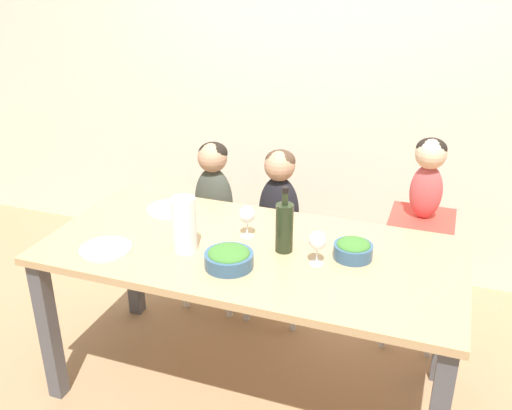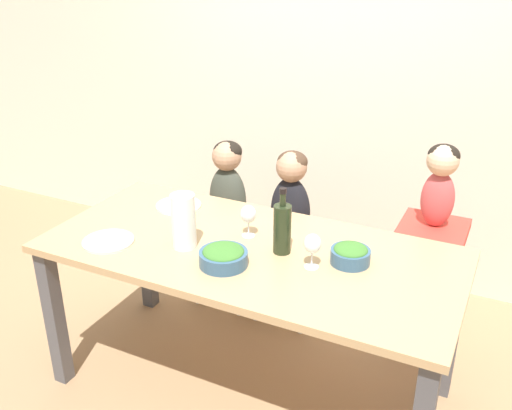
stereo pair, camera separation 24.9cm
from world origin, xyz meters
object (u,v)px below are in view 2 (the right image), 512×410
object	(u,v)px
person_child_left	(228,184)
person_child_center	(291,196)
wine_glass_near	(312,244)
salad_bowl_small	(350,254)
chair_right_highchair	(429,257)
dinner_plate_front_left	(108,241)
wine_bottle	(282,227)
person_baby_right	(441,177)
salad_bowl_large	(223,256)
chair_far_left	(229,242)
chair_far_center	(289,256)
dinner_plate_back_left	(179,205)
paper_towel_roll	(184,221)
wine_glass_far	(248,215)

from	to	relation	value
person_child_left	person_child_center	xyz separation A→B (m)	(0.39, 0.00, 0.00)
wine_glass_near	salad_bowl_small	distance (m)	0.18
chair_right_highchair	dinner_plate_front_left	size ratio (longest dim) A/B	3.23
wine_bottle	salad_bowl_small	size ratio (longest dim) A/B	1.79
person_baby_right	wine_glass_near	world-z (taller)	person_baby_right
chair_right_highchair	person_child_center	bearing A→B (deg)	179.89
wine_glass_near	dinner_plate_front_left	xyz separation A→B (m)	(-0.90, -0.20, -0.10)
salad_bowl_large	dinner_plate_front_left	xyz separation A→B (m)	(-0.56, -0.05, -0.04)
chair_far_left	dinner_plate_front_left	bearing A→B (deg)	-97.98
chair_right_highchair	chair_far_center	bearing A→B (deg)	180.00
chair_right_highchair	dinner_plate_back_left	xyz separation A→B (m)	(-1.20, -0.42, 0.21)
person_baby_right	paper_towel_roll	bearing A→B (deg)	-140.91
salad_bowl_large	dinner_plate_front_left	distance (m)	0.56
person_baby_right	salad_bowl_small	xyz separation A→B (m)	(-0.24, -0.58, -0.18)
person_child_center	salad_bowl_small	distance (m)	0.78
chair_far_left	paper_towel_roll	world-z (taller)	paper_towel_roll
chair_far_left	dinner_plate_front_left	xyz separation A→B (m)	(-0.12, -0.88, 0.40)
paper_towel_roll	dinner_plate_front_left	world-z (taller)	paper_towel_roll
dinner_plate_back_left	wine_bottle	bearing A→B (deg)	-17.19
person_child_left	dinner_plate_front_left	size ratio (longest dim) A/B	2.40
wine_glass_far	dinner_plate_back_left	world-z (taller)	wine_glass_far
person_child_left	wine_glass_near	bearing A→B (deg)	-41.75
dinner_plate_front_left	wine_bottle	bearing A→B (deg)	19.75
person_child_left	person_child_center	distance (m)	0.39
wine_glass_near	salad_bowl_small	xyz separation A→B (m)	(0.13, 0.11, -0.07)
person_baby_right	salad_bowl_large	distance (m)	1.11
person_child_center	person_baby_right	size ratio (longest dim) A/B	1.33
chair_right_highchair	salad_bowl_large	distance (m)	1.12
salad_bowl_small	dinner_plate_front_left	bearing A→B (deg)	-163.62
chair_far_left	dinner_plate_back_left	world-z (taller)	dinner_plate_back_left
wine_glass_far	salad_bowl_large	size ratio (longest dim) A/B	0.74
person_child_center	wine_glass_near	distance (m)	0.80
person_child_left	wine_bottle	distance (m)	0.88
person_child_center	chair_far_center	bearing A→B (deg)	-90.00
dinner_plate_back_left	wine_glass_near	bearing A→B (deg)	-18.20
chair_far_left	dinner_plate_front_left	distance (m)	0.98
salad_bowl_large	wine_glass_near	bearing A→B (deg)	22.85
paper_towel_roll	wine_glass_far	xyz separation A→B (m)	(0.21, 0.21, -0.02)
chair_far_center	paper_towel_roll	size ratio (longest dim) A/B	1.85
salad_bowl_small	person_baby_right	bearing A→B (deg)	67.34
chair_right_highchair	person_baby_right	size ratio (longest dim) A/B	1.79
chair_far_left	chair_far_center	bearing A→B (deg)	0.00
salad_bowl_large	dinner_plate_front_left	world-z (taller)	salad_bowl_large
chair_right_highchair	wine_glass_near	world-z (taller)	wine_glass_near
chair_right_highchair	salad_bowl_small	xyz separation A→B (m)	(-0.24, -0.58, 0.25)
dinner_plate_front_left	person_baby_right	bearing A→B (deg)	34.88
wine_glass_near	salad_bowl_large	distance (m)	0.37
person_child_center	wine_glass_far	world-z (taller)	person_child_center
wine_glass_near	person_child_left	bearing A→B (deg)	138.25
paper_towel_roll	wine_glass_near	bearing A→B (deg)	7.64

